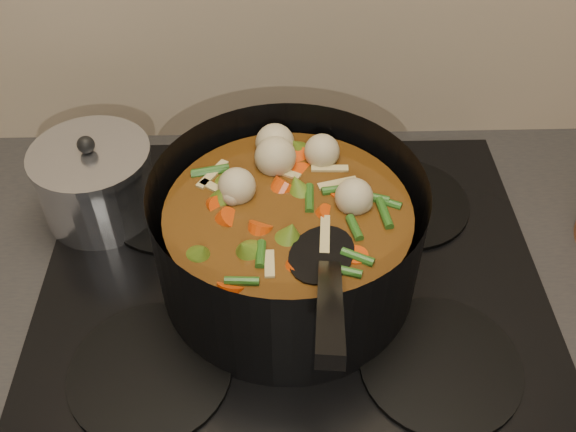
{
  "coord_description": "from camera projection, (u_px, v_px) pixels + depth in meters",
  "views": [
    {
      "loc": [
        -0.02,
        1.42,
        1.55
      ],
      "look_at": [
        -0.01,
        1.93,
        1.04
      ],
      "focal_mm": 40.0,
      "sensor_mm": 36.0,
      "label": 1
    }
  ],
  "objects": [
    {
      "name": "stovetop",
      "position": [
        292.0,
        282.0,
        0.81
      ],
      "size": [
        0.62,
        0.54,
        0.03
      ],
      "color": "black",
      "rests_on": "counter"
    },
    {
      "name": "saucepan",
      "position": [
        96.0,
        182.0,
        0.85
      ],
      "size": [
        0.16,
        0.16,
        0.13
      ],
      "rotation": [
        0.0,
        0.0,
        0.39
      ],
      "color": "silver",
      "rests_on": "stovetop"
    },
    {
      "name": "stockpot",
      "position": [
        288.0,
        238.0,
        0.75
      ],
      "size": [
        0.38,
        0.46,
        0.23
      ],
      "rotation": [
        0.0,
        0.0,
        -0.29
      ],
      "color": "black",
      "rests_on": "stovetop"
    }
  ]
}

